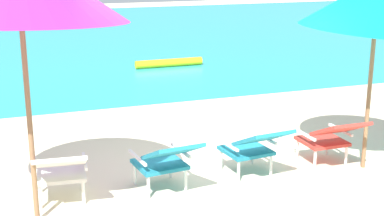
{
  "coord_description": "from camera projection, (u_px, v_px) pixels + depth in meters",
  "views": [
    {
      "loc": [
        -2.21,
        -5.75,
        2.52
      ],
      "look_at": [
        0.0,
        0.25,
        0.75
      ],
      "focal_mm": 51.9,
      "sensor_mm": 36.0,
      "label": 1
    }
  ],
  "objects": [
    {
      "name": "lounge_chair_far_right",
      "position": [
        331.0,
        136.0,
        6.72
      ],
      "size": [
        0.56,
        0.88,
        0.68
      ],
      "color": "red",
      "rests_on": "ground_plane"
    },
    {
      "name": "beach_umbrella_right",
      "position": [
        377.0,
        3.0,
        6.29
      ],
      "size": [
        2.27,
        2.24,
        2.36
      ],
      "color": "olive",
      "rests_on": "ground_plane"
    },
    {
      "name": "swim_buoy",
      "position": [
        169.0,
        63.0,
        12.88
      ],
      "size": [
        1.6,
        0.18,
        0.18
      ],
      "primitive_type": "cylinder",
      "rotation": [
        0.0,
        1.57,
        0.0
      ],
      "color": "yellow",
      "rests_on": "ocean_band"
    },
    {
      "name": "lounge_chair_far_left",
      "position": [
        60.0,
        169.0,
        5.68
      ],
      "size": [
        0.62,
        0.92,
        0.68
      ],
      "color": "silver",
      "rests_on": "ground_plane"
    },
    {
      "name": "ocean_band",
      "position": [
        62.0,
        36.0,
        17.68
      ],
      "size": [
        40.0,
        18.0,
        0.01
      ],
      "primitive_type": "cube",
      "color": "#28B2B7",
      "rests_on": "ground_plane"
    },
    {
      "name": "lounge_chair_near_left",
      "position": [
        166.0,
        159.0,
        5.96
      ],
      "size": [
        0.62,
        0.92,
        0.68
      ],
      "color": "teal",
      "rests_on": "ground_plane"
    },
    {
      "name": "lounge_chair_near_right",
      "position": [
        254.0,
        145.0,
        6.39
      ],
      "size": [
        0.62,
        0.92,
        0.68
      ],
      "color": "teal",
      "rests_on": "ground_plane"
    },
    {
      "name": "ground_plane",
      "position": [
        122.0,
        96.0,
        10.23
      ],
      "size": [
        40.0,
        40.0,
        0.0
      ],
      "primitive_type": "plane",
      "color": "beige"
    }
  ]
}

